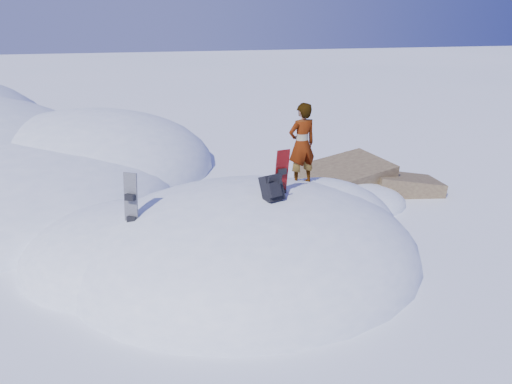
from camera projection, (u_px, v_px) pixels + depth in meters
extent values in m
plane|color=white|center=(248.00, 260.00, 10.00)|extent=(120.00, 120.00, 0.00)
ellipsoid|color=white|center=(248.00, 260.00, 10.00)|extent=(7.00, 6.00, 3.00)
ellipsoid|color=white|center=(135.00, 259.00, 10.04)|extent=(4.40, 4.00, 2.20)
ellipsoid|color=white|center=(318.00, 235.00, 11.15)|extent=(3.60, 3.20, 2.50)
ellipsoid|color=white|center=(88.00, 168.00, 16.04)|extent=(8.00, 8.00, 3.60)
cube|color=olive|center=(345.00, 187.00, 13.91)|extent=(2.82, 2.41, 1.62)
cube|color=olive|center=(403.00, 194.00, 13.98)|extent=(2.16, 1.80, 1.33)
cube|color=olive|center=(347.00, 176.00, 15.17)|extent=(2.08, 2.01, 1.10)
ellipsoid|color=white|center=(346.00, 204.00, 12.93)|extent=(3.20, 2.40, 1.00)
cube|color=#B5090C|center=(280.00, 184.00, 9.43)|extent=(0.31, 0.29, 1.40)
cube|color=black|center=(282.00, 171.00, 9.28)|extent=(0.19, 0.14, 0.13)
cube|color=black|center=(281.00, 192.00, 9.43)|extent=(0.19, 0.14, 0.13)
cube|color=black|center=(131.00, 211.00, 8.96)|extent=(0.31, 0.28, 1.41)
cube|color=black|center=(130.00, 197.00, 8.82)|extent=(0.20, 0.18, 0.12)
cube|color=black|center=(132.00, 219.00, 8.96)|extent=(0.20, 0.18, 0.12)
cube|color=black|center=(272.00, 188.00, 9.07)|extent=(0.46, 0.49, 0.54)
cube|color=black|center=(274.00, 190.00, 8.93)|extent=(0.29, 0.27, 0.29)
cylinder|color=black|center=(268.00, 184.00, 8.89)|extent=(0.04, 0.19, 0.36)
cylinder|color=black|center=(280.00, 183.00, 8.94)|extent=(0.04, 0.19, 0.36)
cube|color=black|center=(136.00, 320.00, 7.88)|extent=(0.77, 0.73, 0.18)
cube|color=black|center=(153.00, 306.00, 8.10)|extent=(0.35, 0.26, 0.12)
imported|color=slate|center=(302.00, 144.00, 10.34)|extent=(0.71, 0.55, 1.73)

